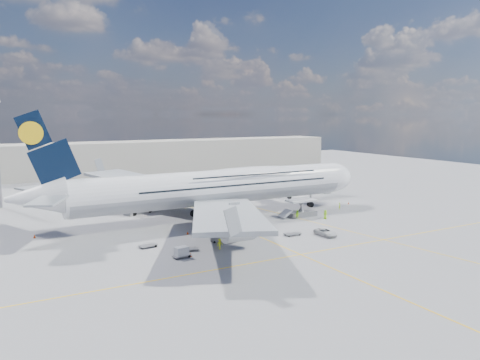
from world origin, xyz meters
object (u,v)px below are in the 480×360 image
baggage_tug (242,226)px  crew_loader (298,215)px  jet_bridge (300,173)px  airliner (218,186)px  cone_nose (349,203)px  cone_wing_right_inner (188,233)px  cone_wing_left_outer (132,208)px  dolly_row_c (219,240)px  service_van (326,232)px  crew_tug (220,244)px  dolly_row_a (191,249)px  cargo_loader (300,211)px  dolly_back (148,245)px  dolly_row_b (181,252)px  cone_wing_right_outer (191,255)px  catering_truck_inner (138,205)px  crew_van (325,215)px  crew_wing (221,228)px  crew_nose (340,206)px  dolly_nose_near (292,234)px  cone_tail (35,236)px  cone_wing_left_inner (199,212)px  catering_truck_outer (103,190)px

baggage_tug → crew_loader: (15.14, 3.01, 0.07)m
jet_bridge → baggage_tug: (-30.49, -23.25, -5.97)m
airliner → crew_loader: airliner is taller
cone_nose → cone_wing_right_inner: (-46.46, -8.02, 0.01)m
crew_loader → cone_wing_left_outer: 39.35m
dolly_row_c → service_van: service_van is taller
crew_tug → cone_nose: bearing=10.4°
dolly_row_a → service_van: service_van is taller
cargo_loader → dolly_back: bearing=-168.9°
dolly_row_b → dolly_row_c: 10.71m
dolly_row_c → cone_wing_right_outer: cone_wing_right_outer is taller
catering_truck_inner → crew_van: catering_truck_inner is taller
dolly_row_c → cargo_loader: bearing=27.8°
crew_wing → crew_loader: bearing=-59.4°
crew_van → catering_truck_inner: bearing=37.8°
cargo_loader → crew_nose: bearing=5.8°
crew_nose → service_van: bearing=171.1°
cone_wing_left_outer → baggage_tug: bearing=-68.0°
dolly_nose_near → cone_wing_right_outer: cone_wing_right_outer is taller
cargo_loader → crew_loader: cargo_loader is taller
catering_truck_inner → cone_wing_left_outer: bearing=64.1°
jet_bridge → cone_tail: size_ratio=30.39×
baggage_tug → jet_bridge: bearing=19.4°
cone_tail → crew_van: bearing=-13.5°
cone_wing_left_inner → crew_loader: bearing=-46.8°
jet_bridge → baggage_tug: jet_bridge is taller
catering_truck_outer → dolly_row_a: bearing=-96.6°
catering_truck_inner → cone_wing_right_inner: (2.64, -22.31, -1.66)m
airliner → crew_tug: bearing=-115.6°
catering_truck_inner → crew_van: (33.20, -24.72, -0.93)m
crew_nose → dolly_row_c: bearing=144.5°
dolly_row_b → cone_wing_right_inner: size_ratio=5.32×
dolly_row_a → cone_tail: size_ratio=4.59×
dolly_row_b → dolly_row_c: bearing=22.6°
crew_wing → baggage_tug: bearing=-78.0°
baggage_tug → cone_wing_left_outer: (-12.51, 31.00, -0.59)m
crew_van → cone_nose: bearing=-72.3°
catering_truck_outer → cone_wing_left_inner: size_ratio=13.22×
crew_tug → cone_wing_right_inner: crew_tug is taller
dolly_back → cone_wing_left_inner: size_ratio=6.38×
service_van → cone_nose: bearing=40.3°
dolly_back → cone_wing_left_inner: (18.93, 21.47, -0.09)m
crew_nose → cone_tail: 65.35m
cargo_loader → dolly_row_a: bearing=-158.2°
cone_nose → cone_wing_right_inner: cone_wing_right_inner is taller
catering_truck_outer → crew_tug: bearing=-92.2°
dolly_row_c → cone_wing_left_inner: size_ratio=6.13×
cargo_loader → dolly_row_b: 37.22m
airliner → cone_wing_right_outer: size_ratio=132.95×
dolly_row_a → cone_nose: 53.32m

